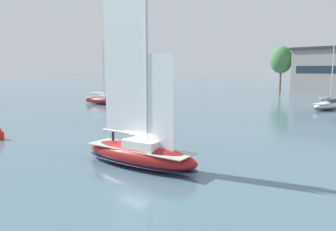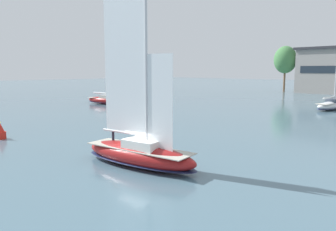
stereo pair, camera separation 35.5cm
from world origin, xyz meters
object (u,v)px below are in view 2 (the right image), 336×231
Objects in this scene: sailboat_moored_mid_channel at (105,100)px; sailboat_main at (139,151)px; tree_shore_center at (285,60)px; sailboat_moored_near_marina at (332,105)px; channel_buoy at (1,132)px.

sailboat_main is at bearing -31.07° from sailboat_moored_mid_channel.
sailboat_main is 44.15m from sailboat_moored_mid_channel.
tree_shore_center is 47.73m from sailboat_moored_near_marina.
channel_buoy is (20.91, -26.64, -0.14)m from sailboat_moored_mid_channel.
sailboat_main is 45.17m from sailboat_moored_near_marina.
tree_shore_center is 1.16× the size of sailboat_moored_mid_channel.
channel_buoy is at bearing -51.87° from sailboat_moored_mid_channel.
sailboat_moored_near_marina is at bearing -54.73° from tree_shore_center.
sailboat_main is at bearing 12.84° from channel_buoy.
sailboat_main is (28.96, -83.39, -8.82)m from tree_shore_center.
tree_shore_center reaches higher than channel_buoy.
sailboat_moored_mid_channel is at bearing -98.31° from tree_shore_center.
tree_shore_center is 61.92m from sailboat_moored_mid_channel.
sailboat_moored_mid_channel is (-8.86, -60.61, -9.06)m from tree_shore_center.
channel_buoy is (-16.91, -3.85, -0.37)m from sailboat_main.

